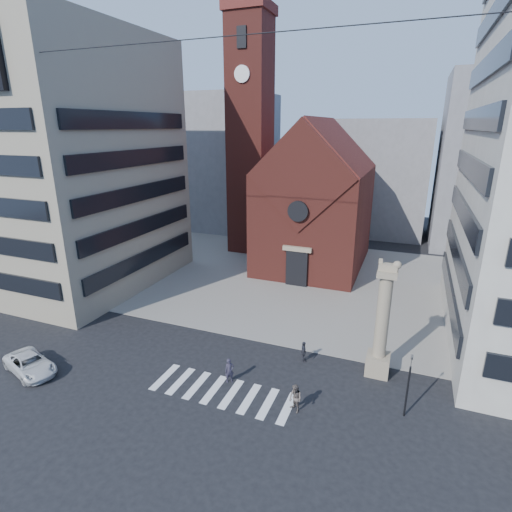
{
  "coord_description": "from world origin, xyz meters",
  "views": [
    {
      "loc": [
        10.92,
        -23.24,
        17.03
      ],
      "look_at": [
        -1.34,
        8.0,
        6.03
      ],
      "focal_mm": 28.0,
      "sensor_mm": 36.0,
      "label": 1
    }
  ],
  "objects_px": {
    "traffic_light": "(408,384)",
    "white_car": "(30,364)",
    "pedestrian_0": "(229,371)",
    "scooter_0": "(250,272)",
    "lion_column": "(381,330)",
    "pedestrian_1": "(295,399)",
    "pedestrian_2": "(304,352)"
  },
  "relations": [
    {
      "from": "pedestrian_1",
      "to": "traffic_light",
      "type": "bearing_deg",
      "value": 53.3
    },
    {
      "from": "traffic_light",
      "to": "white_car",
      "type": "xyz_separation_m",
      "value": [
        -25.36,
        -5.02,
        -1.63
      ]
    },
    {
      "from": "white_car",
      "to": "scooter_0",
      "type": "relative_size",
      "value": 2.76
    },
    {
      "from": "traffic_light",
      "to": "pedestrian_2",
      "type": "height_order",
      "value": "traffic_light"
    },
    {
      "from": "pedestrian_0",
      "to": "pedestrian_1",
      "type": "height_order",
      "value": "pedestrian_1"
    },
    {
      "from": "lion_column",
      "to": "traffic_light",
      "type": "bearing_deg",
      "value": -63.54
    },
    {
      "from": "traffic_light",
      "to": "pedestrian_1",
      "type": "relative_size",
      "value": 2.31
    },
    {
      "from": "pedestrian_1",
      "to": "scooter_0",
      "type": "bearing_deg",
      "value": 154.35
    },
    {
      "from": "pedestrian_0",
      "to": "scooter_0",
      "type": "height_order",
      "value": "pedestrian_0"
    },
    {
      "from": "lion_column",
      "to": "scooter_0",
      "type": "distance_m",
      "value": 22.0
    },
    {
      "from": "traffic_light",
      "to": "pedestrian_1",
      "type": "xyz_separation_m",
      "value": [
        -6.38,
        -2.05,
        -1.36
      ]
    },
    {
      "from": "white_car",
      "to": "pedestrian_2",
      "type": "bearing_deg",
      "value": -46.83
    },
    {
      "from": "scooter_0",
      "to": "lion_column",
      "type": "bearing_deg",
      "value": -48.52
    },
    {
      "from": "traffic_light",
      "to": "pedestrian_1",
      "type": "distance_m",
      "value": 6.84
    },
    {
      "from": "white_car",
      "to": "pedestrian_1",
      "type": "xyz_separation_m",
      "value": [
        18.98,
        2.97,
        0.27
      ]
    },
    {
      "from": "lion_column",
      "to": "white_car",
      "type": "relative_size",
      "value": 1.82
    },
    {
      "from": "traffic_light",
      "to": "pedestrian_0",
      "type": "xyz_separation_m",
      "value": [
        -11.48,
        -0.79,
        -1.4
      ]
    },
    {
      "from": "pedestrian_1",
      "to": "scooter_0",
      "type": "xyz_separation_m",
      "value": [
        -11.55,
        20.92,
        -0.43
      ]
    },
    {
      "from": "lion_column",
      "to": "white_car",
      "type": "xyz_separation_m",
      "value": [
        -23.36,
        -9.02,
        -2.8
      ]
    },
    {
      "from": "traffic_light",
      "to": "pedestrian_0",
      "type": "relative_size",
      "value": 2.44
    },
    {
      "from": "lion_column",
      "to": "pedestrian_0",
      "type": "distance_m",
      "value": 10.93
    },
    {
      "from": "white_car",
      "to": "pedestrian_0",
      "type": "height_order",
      "value": "pedestrian_0"
    },
    {
      "from": "lion_column",
      "to": "white_car",
      "type": "bearing_deg",
      "value": -158.88
    },
    {
      "from": "lion_column",
      "to": "pedestrian_0",
      "type": "relative_size",
      "value": 4.91
    },
    {
      "from": "white_car",
      "to": "pedestrian_0",
      "type": "relative_size",
      "value": 2.7
    },
    {
      "from": "lion_column",
      "to": "pedestrian_2",
      "type": "bearing_deg",
      "value": -175.3
    },
    {
      "from": "pedestrian_1",
      "to": "pedestrian_2",
      "type": "bearing_deg",
      "value": 135.24
    },
    {
      "from": "traffic_light",
      "to": "scooter_0",
      "type": "xyz_separation_m",
      "value": [
        -17.93,
        18.87,
        -1.78
      ]
    },
    {
      "from": "lion_column",
      "to": "traffic_light",
      "type": "height_order",
      "value": "lion_column"
    },
    {
      "from": "lion_column",
      "to": "pedestrian_1",
      "type": "height_order",
      "value": "lion_column"
    },
    {
      "from": "white_car",
      "to": "pedestrian_1",
      "type": "bearing_deg",
      "value": -63.42
    },
    {
      "from": "traffic_light",
      "to": "pedestrian_2",
      "type": "xyz_separation_m",
      "value": [
        -7.35,
        3.56,
        -1.47
      ]
    }
  ]
}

